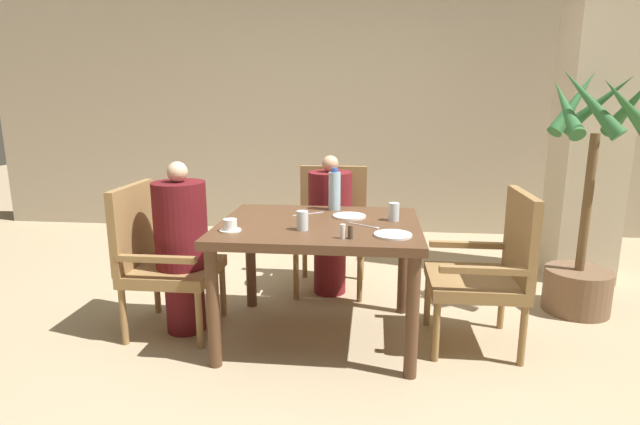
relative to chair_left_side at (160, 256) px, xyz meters
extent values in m
plane|color=tan|center=(0.99, 0.00, -0.48)|extent=(16.00, 16.00, 0.00)
cube|color=tan|center=(0.99, 2.63, 0.92)|extent=(8.00, 0.06, 2.80)
cube|color=beige|center=(2.99, 1.32, 0.87)|extent=(0.46, 0.46, 2.70)
cube|color=brown|center=(0.99, 0.00, 0.21)|extent=(1.17, 0.95, 0.05)
cylinder|color=brown|center=(0.47, -0.41, -0.15)|extent=(0.07, 0.07, 0.67)
cylinder|color=brown|center=(1.52, -0.41, -0.15)|extent=(0.07, 0.07, 0.67)
cylinder|color=brown|center=(0.47, 0.41, -0.15)|extent=(0.07, 0.07, 0.67)
cylinder|color=brown|center=(1.52, 0.41, -0.15)|extent=(0.07, 0.07, 0.67)
cube|color=olive|center=(0.09, 0.00, -0.10)|extent=(0.52, 0.52, 0.07)
cube|color=olive|center=(-0.15, 0.00, 0.19)|extent=(0.05, 0.52, 0.50)
cube|color=olive|center=(0.09, 0.24, 0.06)|extent=(0.47, 0.04, 0.04)
cube|color=olive|center=(0.09, -0.24, 0.06)|extent=(0.47, 0.04, 0.04)
cylinder|color=olive|center=(0.32, 0.23, -0.31)|extent=(0.04, 0.04, 0.35)
cylinder|color=olive|center=(0.32, -0.23, -0.31)|extent=(0.04, 0.04, 0.35)
cylinder|color=olive|center=(-0.14, 0.23, -0.31)|extent=(0.04, 0.04, 0.35)
cylinder|color=olive|center=(-0.14, -0.23, -0.31)|extent=(0.04, 0.04, 0.35)
cylinder|color=#5B1419|center=(0.15, 0.00, -0.27)|extent=(0.24, 0.24, 0.42)
cylinder|color=#5B1419|center=(0.15, 0.00, 0.20)|extent=(0.32, 0.32, 0.52)
sphere|color=beige|center=(0.15, 0.00, 0.52)|extent=(0.12, 0.12, 0.12)
cube|color=olive|center=(0.99, 0.80, -0.10)|extent=(0.52, 0.52, 0.07)
cube|color=olive|center=(0.99, 1.04, 0.19)|extent=(0.52, 0.05, 0.50)
cube|color=olive|center=(1.24, 0.80, 0.06)|extent=(0.04, 0.47, 0.04)
cube|color=olive|center=(0.75, 0.80, 0.06)|extent=(0.04, 0.47, 0.04)
cylinder|color=olive|center=(1.23, 0.56, -0.31)|extent=(0.04, 0.04, 0.35)
cylinder|color=olive|center=(0.76, 0.56, -0.31)|extent=(0.04, 0.04, 0.35)
cylinder|color=olive|center=(1.23, 1.03, -0.31)|extent=(0.04, 0.04, 0.35)
cylinder|color=olive|center=(0.76, 1.03, -0.31)|extent=(0.04, 0.04, 0.35)
cylinder|color=maroon|center=(0.99, 0.74, -0.27)|extent=(0.24, 0.24, 0.42)
cylinder|color=maroon|center=(0.99, 0.74, 0.19)|extent=(0.32, 0.32, 0.50)
sphere|color=tan|center=(0.99, 0.74, 0.49)|extent=(0.12, 0.12, 0.12)
cube|color=olive|center=(1.90, 0.00, -0.10)|extent=(0.52, 0.52, 0.07)
cube|color=olive|center=(2.14, 0.00, 0.19)|extent=(0.05, 0.52, 0.50)
cube|color=olive|center=(1.90, -0.24, 0.06)|extent=(0.47, 0.04, 0.04)
cube|color=olive|center=(1.90, 0.24, 0.06)|extent=(0.47, 0.04, 0.04)
cylinder|color=olive|center=(1.67, -0.23, -0.31)|extent=(0.04, 0.04, 0.35)
cylinder|color=olive|center=(1.67, 0.23, -0.31)|extent=(0.04, 0.04, 0.35)
cylinder|color=olive|center=(2.13, -0.23, -0.31)|extent=(0.04, 0.04, 0.35)
cylinder|color=olive|center=(2.13, 0.23, -0.31)|extent=(0.04, 0.04, 0.35)
cylinder|color=brown|center=(2.72, 0.57, -0.34)|extent=(0.44, 0.44, 0.30)
cylinder|color=brown|center=(2.72, 0.57, 0.27)|extent=(0.06, 0.06, 0.92)
cone|color=#2D6633|center=(2.91, 0.59, 0.91)|extent=(0.16, 0.47, 0.42)
cone|color=#2D6633|center=(2.78, 0.75, 0.91)|extent=(0.46, 0.24, 0.43)
cone|color=#2D6633|center=(2.62, 0.71, 0.93)|extent=(0.41, 0.31, 0.46)
cone|color=#2D6633|center=(2.51, 0.56, 0.90)|extent=(0.13, 0.48, 0.41)
cone|color=#2D6633|center=(2.61, 0.43, 0.93)|extent=(0.40, 0.34, 0.46)
cone|color=#2D6633|center=(2.80, 0.38, 0.89)|extent=(0.47, 0.29, 0.40)
cylinder|color=white|center=(1.42, -0.25, 0.24)|extent=(0.20, 0.20, 0.01)
cylinder|color=white|center=(1.16, 0.16, 0.24)|extent=(0.20, 0.20, 0.01)
cylinder|color=white|center=(0.53, -0.24, 0.24)|extent=(0.12, 0.12, 0.01)
cylinder|color=white|center=(0.53, -0.24, 0.27)|extent=(0.08, 0.08, 0.06)
cylinder|color=#A3C6DB|center=(1.06, 0.36, 0.36)|extent=(0.08, 0.08, 0.25)
cylinder|color=#3359B2|center=(1.06, 0.36, 0.50)|extent=(0.04, 0.04, 0.03)
cylinder|color=silver|center=(0.92, -0.18, 0.29)|extent=(0.06, 0.06, 0.11)
cylinder|color=silver|center=(1.43, 0.09, 0.29)|extent=(0.06, 0.06, 0.11)
cylinder|color=white|center=(1.15, -0.33, 0.27)|extent=(0.03, 0.03, 0.08)
cylinder|color=#4C3D2D|center=(1.19, -0.33, 0.27)|extent=(0.03, 0.03, 0.07)
cube|color=silver|center=(1.25, -0.05, 0.24)|extent=(0.16, 0.11, 0.00)
cube|color=silver|center=(1.33, -0.10, 0.24)|extent=(0.04, 0.04, 0.00)
cube|color=silver|center=(0.89, 0.20, 0.24)|extent=(0.16, 0.11, 0.00)
cube|color=silver|center=(0.97, 0.26, 0.24)|extent=(0.06, 0.05, 0.00)
camera|label=1|loc=(1.31, -2.83, 0.94)|focal=28.00mm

